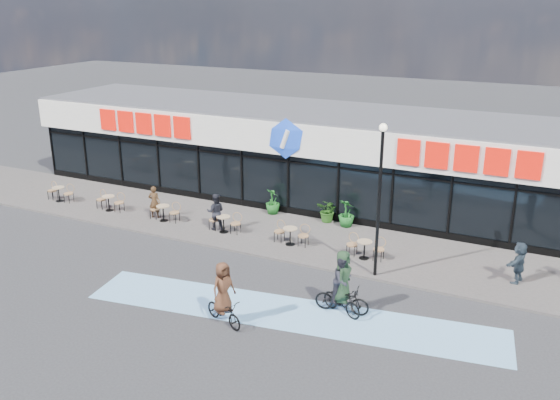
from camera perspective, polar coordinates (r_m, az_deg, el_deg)
name	(u,v)px	position (r m, az deg, el deg)	size (l,w,h in m)	color
ground	(211,272)	(22.82, -6.69, -6.93)	(120.00, 120.00, 0.00)	#28282B
sidewalk	(265,231)	(26.37, -1.50, -3.03)	(44.00, 5.00, 0.10)	#514B48
bike_lane	(290,313)	(19.94, 0.93, -10.84)	(14.00, 2.20, 0.01)	#71A8D6
building	(313,154)	(30.35, 3.15, 4.46)	(30.60, 6.57, 4.75)	black
lamp_post	(380,189)	(21.29, 9.57, 1.03)	(0.28, 0.28, 5.72)	black
bistro_set_0	(60,192)	(32.01, -20.40, 0.72)	(1.54, 0.62, 0.90)	tan
bistro_set_1	(110,201)	(29.84, -16.05, -0.09)	(1.54, 0.62, 0.90)	tan
bistro_set_2	(164,211)	(27.88, -11.06, -1.03)	(1.54, 0.62, 0.90)	tan
bistro_set_3	(225,222)	(26.17, -5.36, -2.09)	(1.54, 0.62, 0.90)	tan
bistro_set_4	(291,234)	(24.76, 1.08, -3.25)	(1.54, 0.62, 0.90)	tan
bistro_set_5	(365,247)	(23.71, 8.20, -4.49)	(1.54, 0.62, 0.90)	tan
potted_plant_left	(273,201)	(28.16, -0.72, -0.13)	(0.69, 0.69, 1.22)	#18551B
potted_plant_mid	(347,213)	(26.74, 6.42, -1.26)	(0.71, 0.71, 1.26)	#17531C
potted_plant_right	(328,210)	(27.22, 4.67, -1.01)	(0.99, 0.86, 1.10)	#235016
patron_left	(154,202)	(28.24, -12.00, -0.18)	(0.56, 0.37, 1.53)	#402916
patron_right	(216,212)	(26.32, -6.21, -1.13)	(0.80, 0.63, 1.66)	black
pedestrian_a	(519,262)	(23.08, 22.01, -5.57)	(1.44, 0.46, 1.55)	#2A3742
cyclist_a	(342,289)	(19.71, 6.02, -8.55)	(1.88, 0.90, 2.21)	black
cyclist_b	(342,290)	(19.61, 5.99, -8.63)	(1.65, 1.03, 2.02)	black
cyclist_c	(224,300)	(19.04, -5.46, -9.58)	(1.75, 1.15, 2.14)	black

